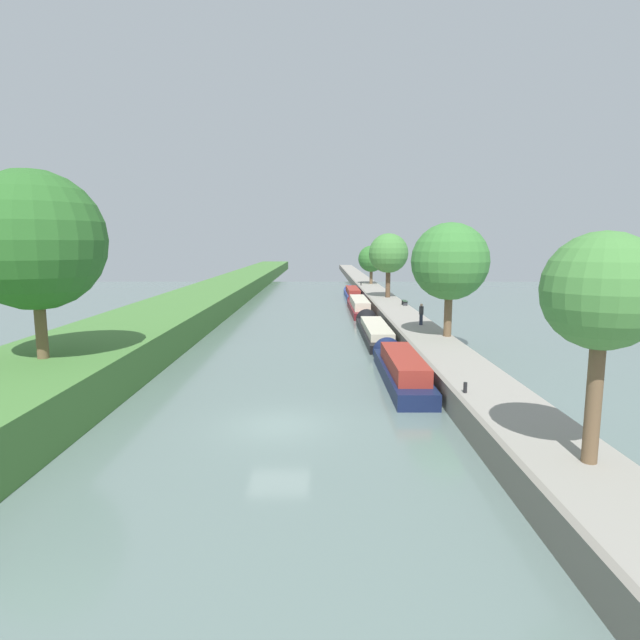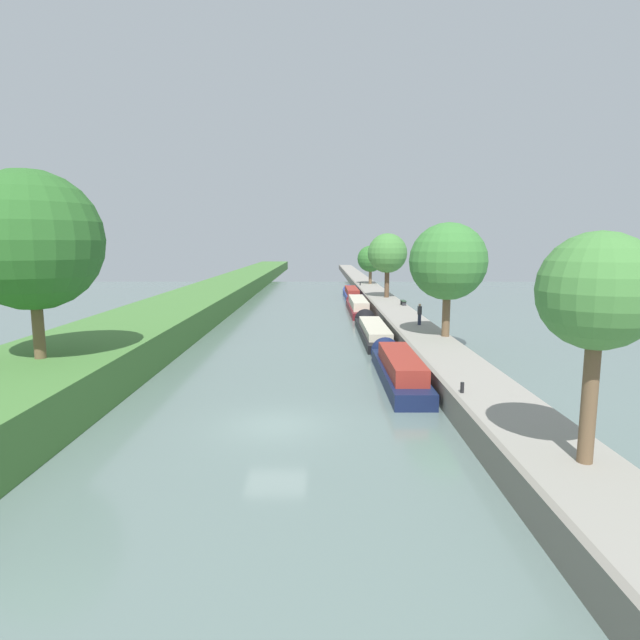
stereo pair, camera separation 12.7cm
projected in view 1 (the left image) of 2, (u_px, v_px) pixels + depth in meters
The scene contains 17 objects.
ground_plane at pixel (277, 426), 21.18m from camera, with size 160.00×160.00×0.00m, color slate.
left_grassy_bank at pixel (2, 401), 20.99m from camera, with size 7.31×260.00×2.14m.
right_towpath at pixel (501, 412), 21.12m from camera, with size 3.24×260.00×1.15m.
stone_quay at pixel (458, 411), 21.11m from camera, with size 0.25×260.00×1.20m.
narrowboat_navy at pixel (399, 367), 28.31m from camera, with size 1.96×11.23×2.17m.
narrowboat_black at pixel (372, 330), 41.91m from camera, with size 2.09×14.18×1.98m.
narrowboat_maroon at pixel (357, 306), 56.49m from camera, with size 1.92×13.94×2.12m.
narrowboat_blue at pixel (351, 293), 70.91m from camera, with size 1.83×13.55×1.96m.
tree_rightbank_near at pixel (600, 293), 14.23m from camera, with size 3.28×3.28×6.60m.
tree_rightbank_midnear at pixel (448, 262), 34.36m from camera, with size 5.15×5.15×7.63m.
tree_rightbank_midfar at pixel (387, 253), 59.50m from camera, with size 4.53×4.53×7.37m.
tree_rightbank_far at pixel (370, 259), 79.73m from camera, with size 4.04×4.04×5.88m.
tree_leftbank_downstream at pixel (32, 241), 23.04m from camera, with size 6.26×6.26×8.51m.
person_walking at pixel (420, 314), 39.83m from camera, with size 0.34×0.34×1.66m.
mooring_bollard_near at pixel (464, 387), 21.82m from camera, with size 0.16×0.16×0.45m.
mooring_bollard_far at pixel (359, 284), 77.21m from camera, with size 0.16×0.16×0.45m.
park_bench at pixel (403, 302), 52.68m from camera, with size 0.44×1.50×0.47m.
Camera 1 is at (1.69, -20.31, 7.40)m, focal length 29.07 mm.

